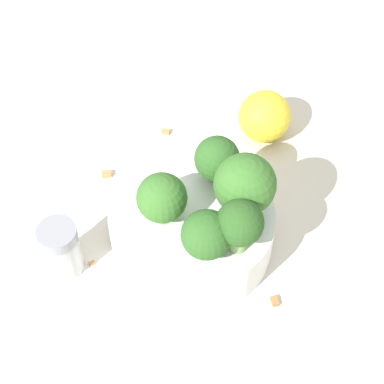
% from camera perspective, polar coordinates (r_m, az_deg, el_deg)
% --- Properties ---
extents(ground_plane, '(3.00, 3.00, 0.00)m').
position_cam_1_polar(ground_plane, '(0.62, 0.00, -4.65)').
color(ground_plane, beige).
extents(bowl, '(0.15, 0.15, 0.05)m').
position_cam_1_polar(bowl, '(0.60, 0.00, -3.37)').
color(bowl, white).
rests_on(bowl, ground_plane).
extents(broccoli_floret_0, '(0.04, 0.04, 0.05)m').
position_cam_1_polar(broccoli_floret_0, '(0.54, 0.94, -3.96)').
color(broccoli_floret_0, '#84AD66').
rests_on(broccoli_floret_0, bowl).
extents(broccoli_floret_1, '(0.05, 0.05, 0.05)m').
position_cam_1_polar(broccoli_floret_1, '(0.56, -2.70, -0.60)').
color(broccoli_floret_1, '#7A9E5B').
rests_on(broccoli_floret_1, bowl).
extents(broccoli_floret_2, '(0.06, 0.06, 0.07)m').
position_cam_1_polar(broccoli_floret_2, '(0.55, 4.72, 0.63)').
color(broccoli_floret_2, '#8EB770').
rests_on(broccoli_floret_2, bowl).
extents(broccoli_floret_3, '(0.04, 0.04, 0.05)m').
position_cam_1_polar(broccoli_floret_3, '(0.58, 2.24, 2.91)').
color(broccoli_floret_3, '#84AD66').
rests_on(broccoli_floret_3, bowl).
extents(broccoli_floret_4, '(0.04, 0.04, 0.06)m').
position_cam_1_polar(broccoli_floret_4, '(0.53, 4.27, -2.87)').
color(broccoli_floret_4, '#7A9E5B').
rests_on(broccoli_floret_4, bowl).
extents(pepper_shaker, '(0.04, 0.04, 0.06)m').
position_cam_1_polar(pepper_shaker, '(0.59, -11.55, -4.96)').
color(pepper_shaker, '#B2B7BC').
rests_on(pepper_shaker, ground_plane).
extents(lemon_wedge, '(0.06, 0.06, 0.06)m').
position_cam_1_polar(lemon_wedge, '(0.69, 6.47, 6.69)').
color(lemon_wedge, yellow).
rests_on(lemon_wedge, ground_plane).
extents(almond_crumb_0, '(0.01, 0.01, 0.01)m').
position_cam_1_polar(almond_crumb_0, '(0.67, -7.62, 1.73)').
color(almond_crumb_0, '#AD7F4C').
rests_on(almond_crumb_0, ground_plane).
extents(almond_crumb_1, '(0.01, 0.01, 0.01)m').
position_cam_1_polar(almond_crumb_1, '(0.59, 7.38, -9.51)').
color(almond_crumb_1, olive).
rests_on(almond_crumb_1, ground_plane).
extents(almond_crumb_2, '(0.01, 0.01, 0.01)m').
position_cam_1_polar(almond_crumb_2, '(0.71, -2.36, 5.50)').
color(almond_crumb_2, '#AD7F4C').
rests_on(almond_crumb_2, ground_plane).
extents(almond_crumb_3, '(0.01, 0.01, 0.01)m').
position_cam_1_polar(almond_crumb_3, '(0.65, 6.81, -1.45)').
color(almond_crumb_3, tan).
rests_on(almond_crumb_3, ground_plane).
extents(almond_crumb_4, '(0.01, 0.01, 0.01)m').
position_cam_1_polar(almond_crumb_4, '(0.61, -8.88, -6.21)').
color(almond_crumb_4, '#AD7F4C').
rests_on(almond_crumb_4, ground_plane).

